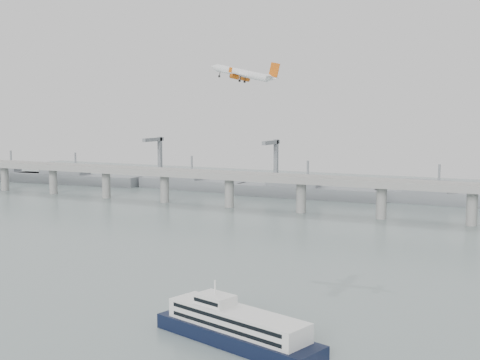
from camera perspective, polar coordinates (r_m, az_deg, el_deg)
The scene contains 5 objects.
ground at distance 210.84m, azimuth -6.81°, elevation -11.25°, with size 900.00×900.00×0.00m, color slate.
bridge at distance 387.17m, azimuth 9.45°, elevation -0.60°, with size 800.00×22.00×23.90m.
distant_fleet at distance 511.39m, azimuth -5.10°, elevation -0.18°, with size 453.00×60.90×40.00m.
ferry at distance 178.41m, azimuth -0.27°, elevation -13.02°, with size 83.90×32.54×16.18m.
airliner at distance 282.21m, azimuth 0.32°, elevation 9.44°, with size 34.44×31.04×9.73m.
Camera 1 is at (110.92, -167.78, 63.26)m, focal length 48.00 mm.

